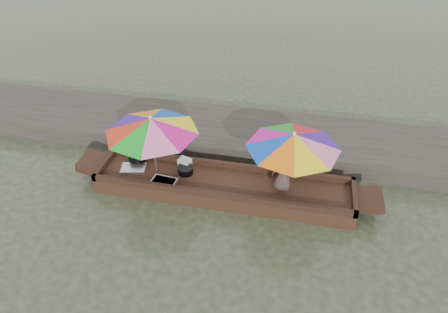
% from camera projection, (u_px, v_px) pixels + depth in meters
% --- Properties ---
extents(water, '(80.00, 80.00, 0.00)m').
position_uv_depth(water, '(223.00, 193.00, 9.38)').
color(water, '#2D3522').
rests_on(water, ground).
extents(dock, '(22.00, 2.20, 0.50)m').
position_uv_depth(dock, '(240.00, 135.00, 10.97)').
color(dock, '#2D2B26').
rests_on(dock, ground).
extents(boat_hull, '(5.92, 1.20, 0.35)m').
position_uv_depth(boat_hull, '(223.00, 188.00, 9.28)').
color(boat_hull, black).
rests_on(boat_hull, water).
extents(cooking_pot, '(0.41, 0.41, 0.21)m').
position_uv_depth(cooking_pot, '(137.00, 158.00, 9.75)').
color(cooking_pot, black).
rests_on(cooking_pot, boat_hull).
extents(tray_crayfish, '(0.61, 0.45, 0.09)m').
position_uv_depth(tray_crayfish, '(164.00, 183.00, 9.08)').
color(tray_crayfish, silver).
rests_on(tray_crayfish, boat_hull).
extents(tray_scallop, '(0.64, 0.51, 0.06)m').
position_uv_depth(tray_scallop, '(134.00, 168.00, 9.54)').
color(tray_scallop, silver).
rests_on(tray_scallop, boat_hull).
extents(charcoal_grill, '(0.35, 0.35, 0.17)m').
position_uv_depth(charcoal_grill, '(186.00, 170.00, 9.39)').
color(charcoal_grill, black).
rests_on(charcoal_grill, boat_hull).
extents(supply_bag, '(0.34, 0.30, 0.26)m').
position_uv_depth(supply_bag, '(185.00, 163.00, 9.52)').
color(supply_bag, silver).
rests_on(supply_bag, boat_hull).
extents(vendor, '(0.52, 0.36, 1.00)m').
position_uv_depth(vendor, '(283.00, 171.00, 8.68)').
color(vendor, '#4D3C35').
rests_on(vendor, boat_hull).
extents(umbrella_bow, '(2.36, 2.36, 1.55)m').
position_uv_depth(umbrella_bow, '(154.00, 146.00, 8.98)').
color(umbrella_bow, yellow).
rests_on(umbrella_bow, boat_hull).
extents(umbrella_stern, '(2.16, 2.16, 1.55)m').
position_uv_depth(umbrella_stern, '(291.00, 163.00, 8.47)').
color(umbrella_stern, '#4714A5').
rests_on(umbrella_stern, boat_hull).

